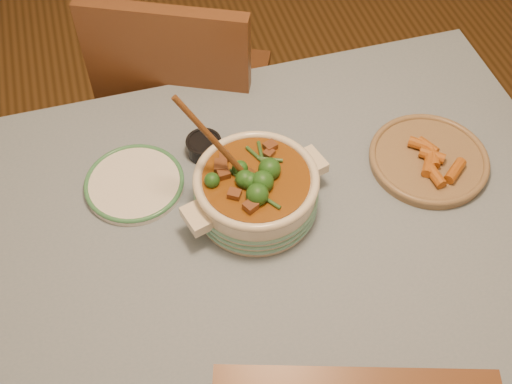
% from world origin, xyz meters
% --- Properties ---
extents(floor, '(4.50, 4.50, 0.00)m').
position_xyz_m(floor, '(0.00, 0.00, 0.00)').
color(floor, '#422B13').
rests_on(floor, ground).
extents(dining_table, '(1.68, 1.08, 0.76)m').
position_xyz_m(dining_table, '(0.00, 0.00, 0.66)').
color(dining_table, brown).
rests_on(dining_table, floor).
extents(stew_casserole, '(0.37, 0.35, 0.35)m').
position_xyz_m(stew_casserole, '(0.06, 0.06, 0.83)').
color(stew_casserole, beige).
rests_on(stew_casserole, dining_table).
extents(white_plate, '(0.29, 0.29, 0.02)m').
position_xyz_m(white_plate, '(-0.22, 0.20, 0.77)').
color(white_plate, white).
rests_on(white_plate, dining_table).
extents(condiment_bowl, '(0.10, 0.10, 0.05)m').
position_xyz_m(condiment_bowl, '(-0.03, 0.26, 0.78)').
color(condiment_bowl, black).
rests_on(condiment_bowl, dining_table).
extents(fried_plate, '(0.36, 0.36, 0.05)m').
position_xyz_m(fried_plate, '(0.52, 0.07, 0.78)').
color(fried_plate, '#8D764E').
rests_on(fried_plate, dining_table).
extents(chair_far, '(0.62, 0.62, 1.00)m').
position_xyz_m(chair_far, '(-0.01, 0.67, 0.57)').
color(chair_far, brown).
rests_on(chair_far, floor).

